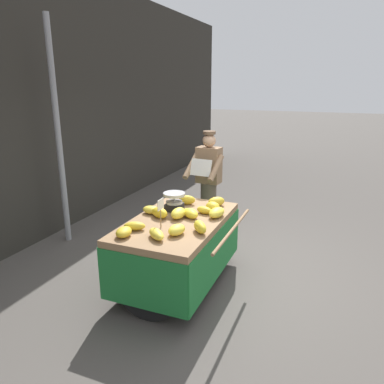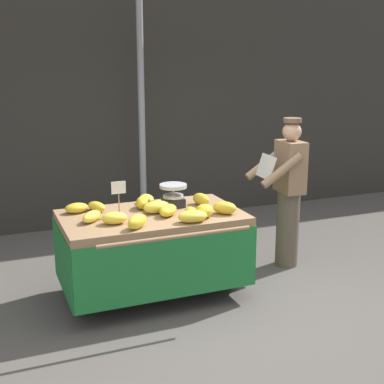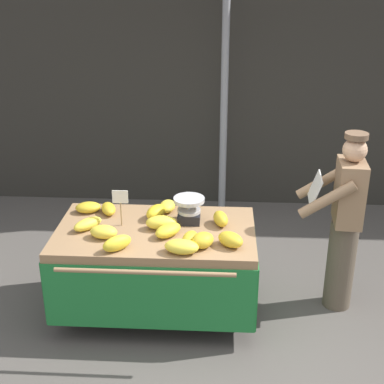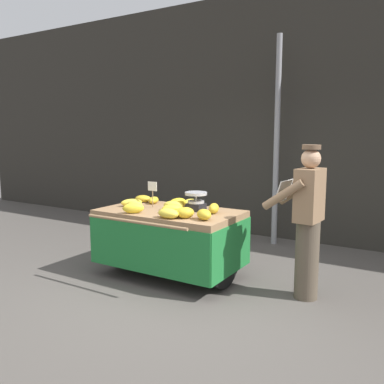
{
  "view_description": "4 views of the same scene",
  "coord_description": "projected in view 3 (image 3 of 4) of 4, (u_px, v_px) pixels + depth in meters",
  "views": [
    {
      "loc": [
        -4.34,
        -1.26,
        2.44
      ],
      "look_at": [
        -0.41,
        0.34,
        1.18
      ],
      "focal_mm": 34.56,
      "sensor_mm": 36.0,
      "label": 1
    },
    {
      "loc": [
        -2.08,
        -4.26,
        2.31
      ],
      "look_at": [
        -0.18,
        0.38,
        1.07
      ],
      "focal_mm": 49.24,
      "sensor_mm": 36.0,
      "label": 2
    },
    {
      "loc": [
        -0.0,
        -3.71,
        3.01
      ],
      "look_at": [
        -0.25,
        0.52,
        1.21
      ],
      "focal_mm": 49.94,
      "sensor_mm": 36.0,
      "label": 3
    },
    {
      "loc": [
        2.36,
        -3.76,
        1.85
      ],
      "look_at": [
        -0.3,
        0.58,
        1.11
      ],
      "focal_mm": 38.56,
      "sensor_mm": 36.0,
      "label": 4
    }
  ],
  "objects": [
    {
      "name": "banana_bunch_6",
      "position": [
        104.0,
        232.0,
        4.54
      ],
      "size": [
        0.25,
        0.19,
        0.11
      ],
      "primitive_type": "ellipsoid",
      "rotation": [
        0.0,
        0.0,
        1.45
      ],
      "color": "yellow",
      "rests_on": "banana_cart"
    },
    {
      "name": "banana_bunch_3",
      "position": [
        161.0,
        223.0,
        4.69
      ],
      "size": [
        0.29,
        0.18,
        0.12
      ],
      "primitive_type": "ellipsoid",
      "rotation": [
        0.0,
        0.0,
        1.67
      ],
      "color": "yellow",
      "rests_on": "banana_cart"
    },
    {
      "name": "banana_bunch_2",
      "position": [
        221.0,
        219.0,
        4.76
      ],
      "size": [
        0.18,
        0.25,
        0.13
      ],
      "primitive_type": "ellipsoid",
      "rotation": [
        0.0,
        0.0,
        0.29
      ],
      "color": "gold",
      "rests_on": "banana_cart"
    },
    {
      "name": "banana_cart",
      "position": [
        156.0,
        252.0,
        4.8
      ],
      "size": [
        1.78,
        1.23,
        0.87
      ],
      "color": "#93704C",
      "rests_on": "ground"
    },
    {
      "name": "banana_bunch_13",
      "position": [
        190.0,
        238.0,
        4.47
      ],
      "size": [
        0.16,
        0.23,
        0.09
      ],
      "primitive_type": "ellipsoid",
      "rotation": [
        0.0,
        0.0,
        2.91
      ],
      "color": "gold",
      "rests_on": "banana_cart"
    },
    {
      "name": "weighing_scale",
      "position": [
        189.0,
        210.0,
        4.81
      ],
      "size": [
        0.28,
        0.28,
        0.24
      ],
      "color": "black",
      "rests_on": "banana_cart"
    },
    {
      "name": "banana_bunch_11",
      "position": [
        156.0,
        212.0,
        4.89
      ],
      "size": [
        0.23,
        0.28,
        0.13
      ],
      "primitive_type": "ellipsoid",
      "rotation": [
        0.0,
        0.0,
        2.69
      ],
      "color": "gold",
      "rests_on": "banana_cart"
    },
    {
      "name": "banana_bunch_12",
      "position": [
        88.0,
        207.0,
        5.02
      ],
      "size": [
        0.26,
        0.21,
        0.1
      ],
      "primitive_type": "ellipsoid",
      "rotation": [
        0.0,
        0.0,
        1.79
      ],
      "color": "gold",
      "rests_on": "banana_cart"
    },
    {
      "name": "vendor_person",
      "position": [
        344.0,
        223.0,
        4.81
      ],
      "size": [
        0.6,
        0.55,
        1.71
      ],
      "color": "brown",
      "rests_on": "ground"
    },
    {
      "name": "banana_bunch_10",
      "position": [
        117.0,
        243.0,
        4.34
      ],
      "size": [
        0.27,
        0.25,
        0.13
      ],
      "primitive_type": "ellipsoid",
      "rotation": [
        0.0,
        0.0,
        2.28
      ],
      "color": "yellow",
      "rests_on": "banana_cart"
    },
    {
      "name": "banana_bunch_1",
      "position": [
        88.0,
        224.0,
        4.7
      ],
      "size": [
        0.28,
        0.29,
        0.1
      ],
      "primitive_type": "ellipsoid",
      "rotation": [
        0.0,
        0.0,
        2.42
      ],
      "color": "yellow",
      "rests_on": "banana_cart"
    },
    {
      "name": "banana_bunch_0",
      "position": [
        168.0,
        230.0,
        4.57
      ],
      "size": [
        0.28,
        0.3,
        0.11
      ],
      "primitive_type": "ellipsoid",
      "rotation": [
        0.0,
        0.0,
        2.45
      ],
      "color": "yellow",
      "rests_on": "banana_cart"
    },
    {
      "name": "banana_bunch_5",
      "position": [
        231.0,
        240.0,
        4.4
      ],
      "size": [
        0.28,
        0.27,
        0.12
      ],
      "primitive_type": "ellipsoid",
      "rotation": [
        0.0,
        0.0,
        0.86
      ],
      "color": "gold",
      "rests_on": "banana_cart"
    },
    {
      "name": "street_pole",
      "position": [
        225.0,
        86.0,
        6.39
      ],
      "size": [
        0.09,
        0.09,
        3.37
      ],
      "primitive_type": "cylinder",
      "color": "gray",
      "rests_on": "ground"
    },
    {
      "name": "back_wall",
      "position": [
        224.0,
        44.0,
        6.69
      ],
      "size": [
        16.0,
        0.24,
        4.21
      ],
      "primitive_type": "cube",
      "color": "#2D2B26",
      "rests_on": "ground"
    },
    {
      "name": "banana_bunch_4",
      "position": [
        182.0,
        247.0,
        4.3
      ],
      "size": [
        0.3,
        0.19,
        0.12
      ],
      "primitive_type": "ellipsoid",
      "rotation": [
        0.0,
        0.0,
        1.46
      ],
      "color": "yellow",
      "rests_on": "banana_cart"
    },
    {
      "name": "banana_bunch_9",
      "position": [
        203.0,
        240.0,
        4.39
      ],
      "size": [
        0.26,
        0.26,
        0.13
      ],
      "primitive_type": "ellipsoid",
      "rotation": [
        0.0,
        0.0,
        2.48
      ],
      "color": "gold",
      "rests_on": "banana_cart"
    },
    {
      "name": "price_sign",
      "position": [
        120.0,
        200.0,
        4.68
      ],
      "size": [
        0.14,
        0.01,
        0.34
      ],
      "color": "#997A51",
      "rests_on": "banana_cart"
    },
    {
      "name": "banana_bunch_8",
      "position": [
        109.0,
        209.0,
        5.0
      ],
      "size": [
        0.2,
        0.27,
        0.09
      ],
      "primitive_type": "ellipsoid",
      "rotation": [
        0.0,
        0.0,
        0.35
      ],
      "color": "gold",
      "rests_on": "banana_cart"
    },
    {
      "name": "ground_plane",
      "position": [
        217.0,
        346.0,
        4.58
      ],
      "size": [
        60.0,
        60.0,
        0.0
      ],
      "primitive_type": "plane",
      "color": "#514C47"
    },
    {
      "name": "banana_bunch_7",
      "position": [
        167.0,
        206.0,
        5.04
      ],
      "size": [
        0.16,
        0.24,
        0.1
      ],
      "primitive_type": "ellipsoid",
      "rotation": [
        0.0,
        0.0,
        3.07
      ],
      "color": "yellow",
      "rests_on": "banana_cart"
    }
  ]
}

